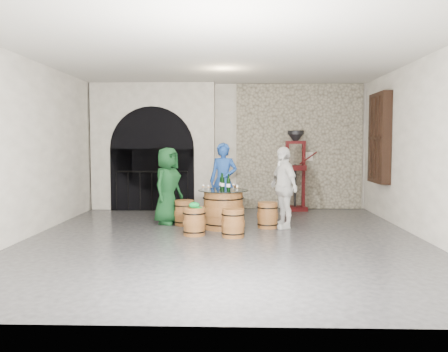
{
  "coord_description": "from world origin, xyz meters",
  "views": [
    {
      "loc": [
        0.25,
        -8.25,
        1.69
      ],
      "look_at": [
        -0.03,
        0.93,
        1.05
      ],
      "focal_mm": 38.0,
      "sensor_mm": 36.0,
      "label": 1
    }
  ],
  "objects_px": {
    "barrel_stool_near_right": "(233,223)",
    "barrel_stool_right": "(268,215)",
    "person_white": "(283,187)",
    "barrel_stool_near_left": "(194,222)",
    "side_barrel": "(226,201)",
    "wine_bottle_right": "(222,182)",
    "person_green": "(168,186)",
    "wine_bottle_center": "(228,184)",
    "barrel_table": "(223,209)",
    "wine_bottle_left": "(223,183)",
    "corking_press": "(295,164)",
    "barrel_stool_far": "(223,209)",
    "barrel_stool_left": "(184,213)",
    "person_blue": "(223,181)"
  },
  "relations": [
    {
      "from": "wine_bottle_left",
      "to": "side_barrel",
      "type": "relative_size",
      "value": 0.47
    },
    {
      "from": "barrel_table",
      "to": "barrel_stool_left",
      "type": "height_order",
      "value": "barrel_table"
    },
    {
      "from": "barrel_stool_near_left",
      "to": "wine_bottle_right",
      "type": "xyz_separation_m",
      "value": [
        0.47,
        0.93,
        0.64
      ]
    },
    {
      "from": "barrel_stool_near_left",
      "to": "side_barrel",
      "type": "relative_size",
      "value": 0.74
    },
    {
      "from": "barrel_stool_right",
      "to": "barrel_table",
      "type": "bearing_deg",
      "value": -174.35
    },
    {
      "from": "barrel_stool_right",
      "to": "barrel_stool_left",
      "type": "bearing_deg",
      "value": 171.09
    },
    {
      "from": "side_barrel",
      "to": "corking_press",
      "type": "height_order",
      "value": "corking_press"
    },
    {
      "from": "person_blue",
      "to": "wine_bottle_left",
      "type": "height_order",
      "value": "person_blue"
    },
    {
      "from": "barrel_stool_far",
      "to": "barrel_stool_right",
      "type": "distance_m",
      "value": 1.21
    },
    {
      "from": "person_green",
      "to": "person_blue",
      "type": "height_order",
      "value": "person_blue"
    },
    {
      "from": "barrel_stool_near_right",
      "to": "side_barrel",
      "type": "relative_size",
      "value": 0.74
    },
    {
      "from": "barrel_stool_right",
      "to": "wine_bottle_right",
      "type": "xyz_separation_m",
      "value": [
        -0.92,
        0.12,
        0.64
      ]
    },
    {
      "from": "person_green",
      "to": "side_barrel",
      "type": "distance_m",
      "value": 1.72
    },
    {
      "from": "barrel_table",
      "to": "person_white",
      "type": "height_order",
      "value": "person_white"
    },
    {
      "from": "person_blue",
      "to": "barrel_stool_near_right",
      "type": "bearing_deg",
      "value": -68.9
    },
    {
      "from": "barrel_stool_left",
      "to": "barrel_stool_far",
      "type": "relative_size",
      "value": 1.0
    },
    {
      "from": "barrel_stool_right",
      "to": "person_white",
      "type": "relative_size",
      "value": 0.32
    },
    {
      "from": "barrel_stool_right",
      "to": "wine_bottle_right",
      "type": "distance_m",
      "value": 1.13
    },
    {
      "from": "wine_bottle_center",
      "to": "barrel_stool_near_left",
      "type": "bearing_deg",
      "value": -136.09
    },
    {
      "from": "barrel_stool_near_left",
      "to": "corking_press",
      "type": "relative_size",
      "value": 0.26
    },
    {
      "from": "barrel_stool_near_right",
      "to": "wine_bottle_center",
      "type": "relative_size",
      "value": 1.58
    },
    {
      "from": "barrel_stool_near_right",
      "to": "wine_bottle_center",
      "type": "bearing_deg",
      "value": 97.88
    },
    {
      "from": "barrel_table",
      "to": "side_barrel",
      "type": "distance_m",
      "value": 1.66
    },
    {
      "from": "side_barrel",
      "to": "wine_bottle_center",
      "type": "bearing_deg",
      "value": -87.05
    },
    {
      "from": "barrel_stool_right",
      "to": "side_barrel",
      "type": "bearing_deg",
      "value": 118.95
    },
    {
      "from": "person_blue",
      "to": "person_white",
      "type": "bearing_deg",
      "value": -25.67
    },
    {
      "from": "barrel_stool_right",
      "to": "corking_press",
      "type": "xyz_separation_m",
      "value": [
        0.83,
        2.44,
        0.91
      ]
    },
    {
      "from": "wine_bottle_left",
      "to": "corking_press",
      "type": "relative_size",
      "value": 0.16
    },
    {
      "from": "barrel_stool_far",
      "to": "person_blue",
      "type": "relative_size",
      "value": 0.3
    },
    {
      "from": "barrel_stool_near_right",
      "to": "barrel_stool_right",
      "type": "bearing_deg",
      "value": 54.5
    },
    {
      "from": "barrel_stool_near_right",
      "to": "corking_press",
      "type": "bearing_deg",
      "value": 65.98
    },
    {
      "from": "corking_press",
      "to": "barrel_stool_near_right",
      "type": "bearing_deg",
      "value": -121.42
    },
    {
      "from": "barrel_stool_near_left",
      "to": "wine_bottle_left",
      "type": "xyz_separation_m",
      "value": [
        0.5,
        0.74,
        0.64
      ]
    },
    {
      "from": "barrel_stool_left",
      "to": "corking_press",
      "type": "relative_size",
      "value": 0.26
    },
    {
      "from": "barrel_table",
      "to": "person_white",
      "type": "bearing_deg",
      "value": 5.65
    },
    {
      "from": "barrel_stool_near_right",
      "to": "side_barrel",
      "type": "xyz_separation_m",
      "value": [
        -0.19,
        2.52,
        0.09
      ]
    },
    {
      "from": "barrel_stool_near_right",
      "to": "person_white",
      "type": "height_order",
      "value": "person_white"
    },
    {
      "from": "person_green",
      "to": "side_barrel",
      "type": "bearing_deg",
      "value": -19.3
    },
    {
      "from": "barrel_stool_near_left",
      "to": "person_green",
      "type": "height_order",
      "value": "person_green"
    },
    {
      "from": "person_green",
      "to": "side_barrel",
      "type": "height_order",
      "value": "person_green"
    },
    {
      "from": "side_barrel",
      "to": "barrel_stool_left",
      "type": "bearing_deg",
      "value": -122.22
    },
    {
      "from": "barrel_table",
      "to": "wine_bottle_left",
      "type": "distance_m",
      "value": 0.52
    },
    {
      "from": "barrel_stool_left",
      "to": "wine_bottle_left",
      "type": "height_order",
      "value": "wine_bottle_left"
    },
    {
      "from": "person_white",
      "to": "barrel_stool_near_right",
      "type": "bearing_deg",
      "value": -68.65
    },
    {
      "from": "barrel_stool_far",
      "to": "barrel_stool_right",
      "type": "bearing_deg",
      "value": -41.32
    },
    {
      "from": "wine_bottle_center",
      "to": "corking_press",
      "type": "relative_size",
      "value": 0.16
    },
    {
      "from": "wine_bottle_right",
      "to": "barrel_stool_near_right",
      "type": "bearing_deg",
      "value": -77.08
    },
    {
      "from": "wine_bottle_left",
      "to": "wine_bottle_right",
      "type": "xyz_separation_m",
      "value": [
        -0.03,
        0.2,
        0.0
      ]
    },
    {
      "from": "barrel_stool_near_right",
      "to": "wine_bottle_right",
      "type": "distance_m",
      "value": 1.27
    },
    {
      "from": "barrel_table",
      "to": "person_green",
      "type": "height_order",
      "value": "person_green"
    }
  ]
}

